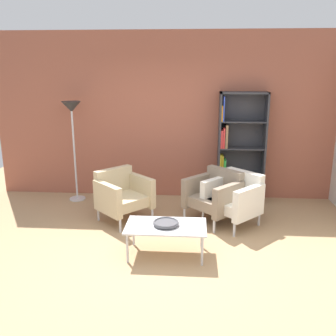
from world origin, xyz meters
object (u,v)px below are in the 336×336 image
at_px(coffee_table_low, 166,228).
at_px(armchair_spare_guest, 235,197).
at_px(decorative_bowl, 166,223).
at_px(armchair_near_window, 215,195).
at_px(bookshelf_tall, 237,149).
at_px(armchair_corner_red, 122,194).
at_px(floor_lamp_torchiere, 72,119).

height_order(coffee_table_low, armchair_spare_guest, armchair_spare_guest).
xyz_separation_m(decorative_bowl, armchair_near_window, (0.66, 1.15, -0.02)).
relative_size(bookshelf_tall, armchair_near_window, 2.00).
distance_m(bookshelf_tall, armchair_corner_red, 2.17).
xyz_separation_m(armchair_near_window, armchair_spare_guest, (0.29, -0.10, 0.00)).
xyz_separation_m(bookshelf_tall, armchair_near_window, (-0.41, -0.96, -0.51)).
bearing_deg(floor_lamp_torchiere, decorative_bowl, -47.63).
distance_m(decorative_bowl, floor_lamp_torchiere, 2.78).
relative_size(bookshelf_tall, armchair_corner_red, 2.00).
bearing_deg(armchair_spare_guest, floor_lamp_torchiere, -153.35).
height_order(armchair_near_window, armchair_spare_guest, same).
bearing_deg(decorative_bowl, armchair_near_window, 60.07).
bearing_deg(bookshelf_tall, armchair_corner_red, -150.53).
bearing_deg(armchair_near_window, coffee_table_low, -76.65).
relative_size(coffee_table_low, armchair_near_window, 1.05).
height_order(armchair_corner_red, armchair_spare_guest, same).
bearing_deg(coffee_table_low, bookshelf_tall, 62.93).
xyz_separation_m(decorative_bowl, armchair_spare_guest, (0.95, 1.05, -0.02)).
xyz_separation_m(bookshelf_tall, floor_lamp_torchiere, (-2.82, -0.19, 0.52)).
bearing_deg(armchair_near_window, floor_lamp_torchiere, -154.38).
distance_m(decorative_bowl, armchair_corner_red, 1.31).
distance_m(bookshelf_tall, armchair_spare_guest, 1.18).
height_order(decorative_bowl, armchair_spare_guest, armchair_spare_guest).
distance_m(armchair_near_window, floor_lamp_torchiere, 2.73).
relative_size(armchair_near_window, floor_lamp_torchiere, 0.55).
height_order(decorative_bowl, armchair_near_window, armchair_near_window).
height_order(armchair_near_window, armchair_corner_red, same).
xyz_separation_m(bookshelf_tall, decorative_bowl, (-1.08, -2.11, -0.49)).
xyz_separation_m(bookshelf_tall, armchair_spare_guest, (-0.13, -1.06, -0.51)).
bearing_deg(decorative_bowl, armchair_spare_guest, 47.90).
bearing_deg(armchair_near_window, armchair_corner_red, -133.57).
distance_m(bookshelf_tall, coffee_table_low, 2.43).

